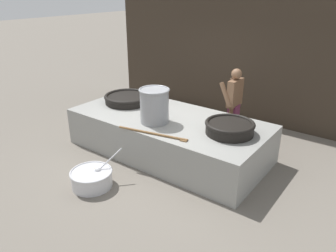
{
  "coord_description": "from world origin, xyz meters",
  "views": [
    {
      "loc": [
        3.62,
        -4.86,
        3.18
      ],
      "look_at": [
        0.0,
        0.0,
        0.58
      ],
      "focal_mm": 35.0,
      "sensor_mm": 36.0,
      "label": 1
    }
  ],
  "objects": [
    {
      "name": "hearth_platform",
      "position": [
        0.0,
        0.0,
        0.39
      ],
      "size": [
        3.98,
        1.85,
        0.77
      ],
      "color": "gray",
      "rests_on": "ground_plane"
    },
    {
      "name": "back_wall",
      "position": [
        0.0,
        2.75,
        2.1
      ],
      "size": [
        7.07,
        0.24,
        4.2
      ],
      "primitive_type": "cube",
      "color": "#382D23",
      "rests_on": "ground_plane"
    },
    {
      "name": "prep_bowl_vegetables",
      "position": [
        -0.28,
        -1.8,
        0.17
      ],
      "size": [
        0.72,
        0.9,
        0.6
      ],
      "color": "silver",
      "rests_on": "ground_plane"
    },
    {
      "name": "giant_wok_near",
      "position": [
        -1.26,
        0.17,
        0.87
      ],
      "size": [
        1.02,
        1.02,
        0.19
      ],
      "color": "black",
      "rests_on": "hearth_platform"
    },
    {
      "name": "cook",
      "position": [
        0.76,
        1.37,
        0.87
      ],
      "size": [
        0.37,
        0.58,
        1.6
      ],
      "rotation": [
        0.0,
        0.0,
        3.13
      ],
      "color": "brown",
      "rests_on": "ground_plane"
    },
    {
      "name": "ground_plane",
      "position": [
        0.0,
        0.0,
        0.0
      ],
      "size": [
        60.0,
        60.0,
        0.0
      ],
      "primitive_type": "plane",
      "color": "slate"
    },
    {
      "name": "stock_pot",
      "position": [
        -0.05,
        -0.36,
        1.12
      ],
      "size": [
        0.58,
        0.58,
        0.66
      ],
      "color": "gray",
      "rests_on": "hearth_platform"
    },
    {
      "name": "stirring_paddle",
      "position": [
        0.32,
        -0.81,
        0.79
      ],
      "size": [
        1.33,
        0.34,
        0.04
      ],
      "rotation": [
        0.0,
        0.0,
        0.2
      ],
      "color": "brown",
      "rests_on": "hearth_platform"
    },
    {
      "name": "giant_wok_far",
      "position": [
        1.34,
        0.02,
        0.89
      ],
      "size": [
        0.88,
        0.88,
        0.22
      ],
      "color": "black",
      "rests_on": "hearth_platform"
    }
  ]
}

